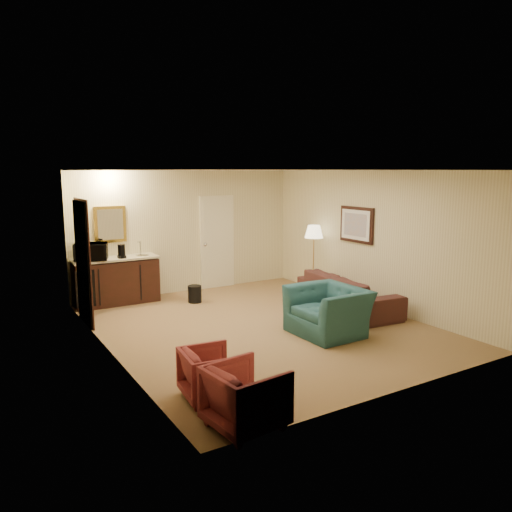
{
  "coord_description": "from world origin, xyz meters",
  "views": [
    {
      "loc": [
        -4.26,
        -6.9,
        2.59
      ],
      "look_at": [
        0.22,
        0.5,
        1.11
      ],
      "focal_mm": 35.0,
      "sensor_mm": 36.0,
      "label": 1
    }
  ],
  "objects": [
    {
      "name": "ground",
      "position": [
        0.0,
        0.0,
        0.0
      ],
      "size": [
        6.0,
        6.0,
        0.0
      ],
      "primitive_type": "plane",
      "color": "#94734B",
      "rests_on": "ground"
    },
    {
      "name": "room_walls",
      "position": [
        -0.1,
        0.77,
        1.72
      ],
      "size": [
        5.02,
        6.01,
        2.61
      ],
      "color": "beige",
      "rests_on": "ground"
    },
    {
      "name": "wetbar_cabinet",
      "position": [
        -1.65,
        2.72,
        0.46
      ],
      "size": [
        1.64,
        0.58,
        0.92
      ],
      "primitive_type": "cube",
      "color": "black",
      "rests_on": "ground"
    },
    {
      "name": "sofa",
      "position": [
        1.95,
        0.02,
        0.44
      ],
      "size": [
        0.88,
        2.32,
        0.89
      ],
      "primitive_type": "imported",
      "rotation": [
        0.0,
        0.0,
        1.47
      ],
      "color": "black",
      "rests_on": "ground"
    },
    {
      "name": "teal_armchair",
      "position": [
        0.73,
        -0.9,
        0.51
      ],
      "size": [
        0.77,
        1.17,
        1.01
      ],
      "primitive_type": "imported",
      "rotation": [
        0.0,
        0.0,
        -1.56
      ],
      "color": "#215153",
      "rests_on": "ground"
    },
    {
      "name": "rose_chair_near",
      "position": [
        -1.9,
        -2.0,
        0.32
      ],
      "size": [
        0.65,
        0.69,
        0.64
      ],
      "primitive_type": "imported",
      "rotation": [
        0.0,
        0.0,
        1.46
      ],
      "color": "#9B323D",
      "rests_on": "ground"
    },
    {
      "name": "rose_chair_far",
      "position": [
        -1.9,
        -2.8,
        0.36
      ],
      "size": [
        0.74,
        0.78,
        0.73
      ],
      "primitive_type": "imported",
      "rotation": [
        0.0,
        0.0,
        1.68
      ],
      "color": "#9B323D",
      "rests_on": "ground"
    },
    {
      "name": "coffee_table",
      "position": [
        1.55,
        0.04,
        0.24
      ],
      "size": [
        0.86,
        0.61,
        0.47
      ],
      "primitive_type": "cube",
      "rotation": [
        0.0,
        0.0,
        -0.07
      ],
      "color": "black",
      "rests_on": "ground"
    },
    {
      "name": "floor_lamp",
      "position": [
        2.19,
        1.4,
        0.74
      ],
      "size": [
        0.5,
        0.5,
        1.47
      ],
      "primitive_type": "cube",
      "rotation": [
        0.0,
        0.0,
        -0.36
      ],
      "color": "#BA883E",
      "rests_on": "ground"
    },
    {
      "name": "waste_bin",
      "position": [
        -0.3,
        2.0,
        0.17
      ],
      "size": [
        0.32,
        0.32,
        0.34
      ],
      "primitive_type": "cylinder",
      "rotation": [
        0.0,
        0.0,
        -0.21
      ],
      "color": "black",
      "rests_on": "ground"
    },
    {
      "name": "microwave",
      "position": [
        -2.12,
        2.65,
        1.12
      ],
      "size": [
        0.67,
        0.51,
        0.4
      ],
      "primitive_type": "imported",
      "rotation": [
        0.0,
        0.0,
        -0.34
      ],
      "color": "black",
      "rests_on": "wetbar_cabinet"
    },
    {
      "name": "coffee_maker",
      "position": [
        -1.55,
        2.6,
        1.05
      ],
      "size": [
        0.16,
        0.16,
        0.27
      ],
      "primitive_type": "cylinder",
      "rotation": [
        0.0,
        0.0,
        0.13
      ],
      "color": "black",
      "rests_on": "wetbar_cabinet"
    }
  ]
}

